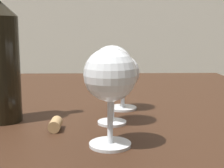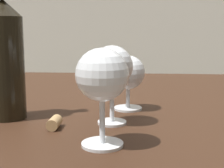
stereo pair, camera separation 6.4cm
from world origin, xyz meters
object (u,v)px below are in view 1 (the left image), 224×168
object	(u,v)px
wine_glass_merlot	(112,68)
cork	(55,124)
wine_glass_chardonnay	(110,77)
wine_glass_port	(123,74)
wine_bottle	(0,58)

from	to	relation	value
wine_glass_merlot	cork	distance (m)	0.15
wine_glass_chardonnay	wine_glass_port	xyz separation A→B (m)	(0.03, 0.24, -0.03)
wine_glass_port	wine_bottle	xyz separation A→B (m)	(-0.25, -0.09, 0.05)
wine_bottle	cork	size ratio (longest dim) A/B	7.92
wine_glass_port	wine_glass_merlot	bearing A→B (deg)	-103.27
wine_glass_merlot	wine_glass_port	world-z (taller)	wine_glass_merlot
wine_glass_chardonnay	wine_glass_merlot	world-z (taller)	wine_glass_chardonnay
wine_glass_port	cork	world-z (taller)	wine_glass_port
wine_glass_merlot	wine_bottle	size ratio (longest dim) A/B	0.47
wine_glass_chardonnay	wine_bottle	distance (m)	0.26
wine_glass_chardonnay	cork	distance (m)	0.17
wine_glass_port	cork	distance (m)	0.22
wine_glass_port	cork	bearing A→B (deg)	-130.29
wine_glass_merlot	wine_bottle	distance (m)	0.22
wine_glass_chardonnay	wine_glass_port	bearing A→B (deg)	82.06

